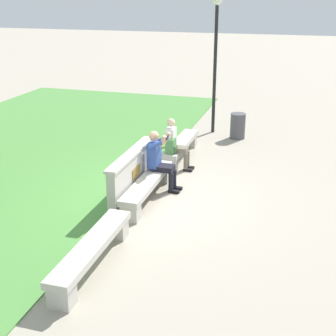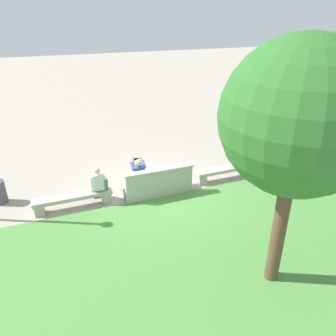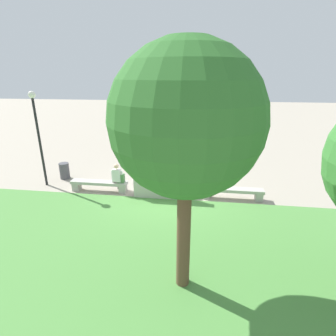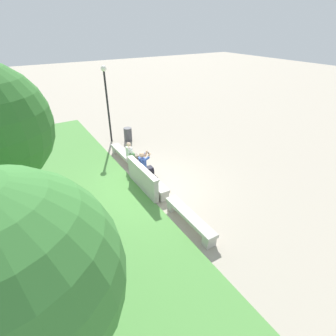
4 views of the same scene
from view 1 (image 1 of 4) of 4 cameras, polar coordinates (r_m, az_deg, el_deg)
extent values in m
plane|color=#A89E8C|center=(9.91, -2.48, -3.78)|extent=(80.00, 80.00, 0.00)
cube|color=#B7B2A8|center=(7.51, -9.26, -9.31)|extent=(2.38, 0.40, 0.12)
cube|color=#B7B2A8|center=(6.89, -12.82, -14.90)|extent=(0.28, 0.34, 0.33)
cube|color=#B7B2A8|center=(8.42, -6.24, -7.37)|extent=(0.28, 0.34, 0.33)
cube|color=#B7B2A8|center=(9.75, -2.52, -1.70)|extent=(2.38, 0.40, 0.12)
cube|color=#B7B2A8|center=(8.98, -4.57, -5.40)|extent=(0.28, 0.34, 0.33)
cube|color=#B7B2A8|center=(10.72, -0.76, -0.82)|extent=(0.28, 0.34, 0.33)
cube|color=#B7B2A8|center=(12.18, 1.59, 3.00)|extent=(2.38, 0.40, 0.12)
cube|color=#B7B2A8|center=(11.33, 0.26, 0.41)|extent=(0.28, 0.34, 0.33)
cube|color=#B7B2A8|center=(13.18, 2.71, 3.36)|extent=(0.28, 0.34, 0.33)
cube|color=#B7B2A8|center=(9.83, -4.40, -1.02)|extent=(2.25, 0.18, 0.95)
cube|color=beige|center=(9.65, -4.48, 1.76)|extent=(2.31, 0.24, 0.06)
cube|color=olive|center=(9.75, -3.88, -0.46)|extent=(0.44, 0.02, 0.22)
cube|color=black|center=(10.18, 0.73, -2.88)|extent=(0.11, 0.24, 0.06)
cylinder|color=black|center=(10.11, 0.36, -1.74)|extent=(0.11, 0.11, 0.42)
cube|color=black|center=(10.35, 1.08, -2.46)|extent=(0.11, 0.24, 0.06)
cylinder|color=black|center=(10.29, 0.72, -1.34)|extent=(0.11, 0.11, 0.42)
cube|color=black|center=(10.16, -0.47, 0.01)|extent=(0.32, 0.43, 0.12)
cube|color=#33519E|center=(10.14, -1.70, 1.64)|extent=(0.35, 0.24, 0.56)
sphere|color=tan|center=(10.01, -1.72, 3.91)|extent=(0.22, 0.22, 0.22)
cylinder|color=#33519E|center=(9.84, -1.56, 2.82)|extent=(0.11, 0.31, 0.21)
cylinder|color=tan|center=(9.83, -0.67, 3.29)|extent=(0.11, 0.19, 0.27)
cylinder|color=#33519E|center=(10.18, -0.81, 3.45)|extent=(0.11, 0.31, 0.21)
cylinder|color=tan|center=(10.05, -0.19, 3.70)|extent=(0.09, 0.19, 0.27)
cube|color=black|center=(9.91, -0.10, 3.69)|extent=(0.15, 0.02, 0.08)
cube|color=black|center=(11.38, 2.44, -0.24)|extent=(0.10, 0.22, 0.06)
cylinder|color=#6B6051|center=(11.32, 2.16, 0.78)|extent=(0.10, 0.10, 0.42)
cube|color=black|center=(11.55, 2.67, 0.07)|extent=(0.10, 0.22, 0.06)
cylinder|color=#6B6051|center=(11.49, 2.40, 1.08)|extent=(0.10, 0.10, 0.42)
cube|color=#6B6051|center=(11.36, 1.42, 2.30)|extent=(0.28, 0.40, 0.12)
cube|color=silver|center=(11.34, 0.36, 3.65)|extent=(0.32, 0.20, 0.52)
sphere|color=beige|center=(11.23, 0.37, 5.55)|extent=(0.20, 0.20, 0.20)
cylinder|color=silver|center=(11.16, 0.17, 3.10)|extent=(0.08, 0.08, 0.48)
cylinder|color=silver|center=(11.53, 0.74, 3.69)|extent=(0.08, 0.08, 0.48)
cube|color=#4C7F47|center=(11.23, 0.36, 2.73)|extent=(0.28, 0.20, 0.36)
cube|color=#395F35|center=(11.23, 0.90, 2.33)|extent=(0.20, 0.06, 0.16)
torus|color=black|center=(11.17, 0.37, 3.71)|extent=(0.10, 0.02, 0.10)
cylinder|color=#4C4C51|center=(13.99, 8.50, 5.09)|extent=(0.44, 0.44, 0.75)
cylinder|color=black|center=(14.22, 5.73, 11.61)|extent=(0.10, 0.10, 3.72)
sphere|color=white|center=(14.04, 6.03, 19.69)|extent=(0.28, 0.28, 0.28)
camera|label=2|loc=(16.81, -32.35, 22.81)|focal=35.00mm
camera|label=3|loc=(14.34, -46.60, 16.69)|focal=28.00mm
camera|label=4|loc=(7.22, -75.48, 20.21)|focal=28.00mm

